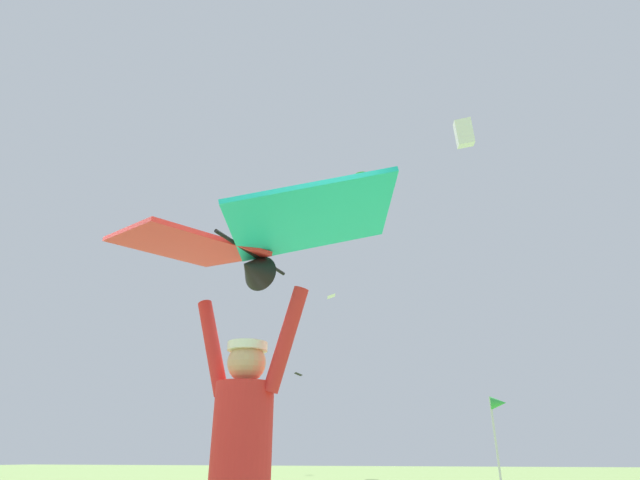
% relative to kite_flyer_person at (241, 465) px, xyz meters
% --- Properties ---
extents(kite_flyer_person, '(0.81, 0.39, 1.92)m').
position_rel_kite_flyer_person_xyz_m(kite_flyer_person, '(0.00, 0.00, 0.00)').
color(kite_flyer_person, '#424751').
rests_on(kite_flyer_person, ground).
extents(held_stunt_kite, '(2.15, 1.28, 0.44)m').
position_rel_kite_flyer_person_xyz_m(held_stunt_kite, '(-0.02, -0.10, 1.32)').
color(held_stunt_kite, black).
extents(distant_kite_green_mid_left, '(1.04, 1.07, 2.05)m').
position_rel_kite_flyer_person_xyz_m(distant_kite_green_mid_left, '(-4.25, 27.27, 18.40)').
color(distant_kite_green_mid_left, green).
extents(distant_kite_black_overhead_distant, '(0.62, 0.65, 0.30)m').
position_rel_kite_flyer_person_xyz_m(distant_kite_black_overhead_distant, '(-10.25, 31.71, 5.55)').
color(distant_kite_black_overhead_distant, black).
extents(distant_kite_white_high_left, '(0.77, 0.80, 0.34)m').
position_rel_kite_flyer_person_xyz_m(distant_kite_white_high_left, '(-7.17, 29.42, 10.47)').
color(distant_kite_white_high_left, white).
extents(distant_kite_white_far_center, '(0.66, 0.83, 1.06)m').
position_rel_kite_flyer_person_xyz_m(distant_kite_white_far_center, '(2.20, 12.21, 10.40)').
color(distant_kite_white_far_center, white).
extents(marker_flag, '(0.30, 0.24, 2.03)m').
position_rel_kite_flyer_person_xyz_m(marker_flag, '(1.78, 7.45, 0.82)').
color(marker_flag, silver).
rests_on(marker_flag, ground).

